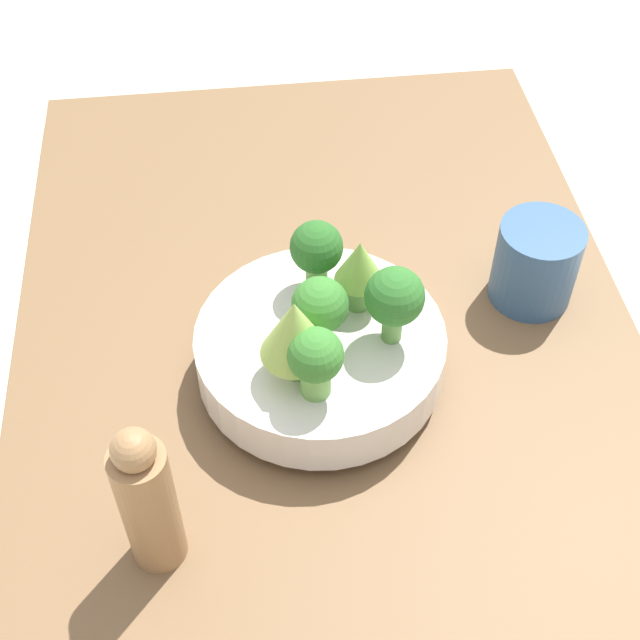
{
  "coord_description": "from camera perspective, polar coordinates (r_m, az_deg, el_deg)",
  "views": [
    {
      "loc": [
        0.53,
        -0.08,
        0.73
      ],
      "look_at": [
        -0.01,
        -0.01,
        0.12
      ],
      "focal_mm": 50.0,
      "sensor_mm": 36.0,
      "label": 1
    }
  ],
  "objects": [
    {
      "name": "broccoli_floret_right",
      "position": [
        0.76,
        -0.29,
        -2.52
      ],
      "size": [
        0.05,
        0.05,
        0.07
      ],
      "color": "#6BA34C",
      "rests_on": "bowl"
    },
    {
      "name": "pepper_mill",
      "position": [
        0.73,
        -10.99,
        -11.3
      ],
      "size": [
        0.05,
        0.05,
        0.17
      ],
      "color": "#997047",
      "rests_on": "table"
    },
    {
      "name": "romanesco_piece_far",
      "position": [
        0.83,
        2.53,
        3.4
      ],
      "size": [
        0.05,
        0.05,
        0.08
      ],
      "color": "#609347",
      "rests_on": "bowl"
    },
    {
      "name": "bowl",
      "position": [
        0.86,
        0.0,
        -2.06
      ],
      "size": [
        0.24,
        0.24,
        0.06
      ],
      "color": "silver",
      "rests_on": "table"
    },
    {
      "name": "broccoli_floret_left",
      "position": [
        0.85,
        -0.23,
        4.51
      ],
      "size": [
        0.05,
        0.05,
        0.08
      ],
      "color": "#6BA34C",
      "rests_on": "bowl"
    },
    {
      "name": "broccoli_floret_center",
      "position": [
        0.81,
        0.0,
        0.86
      ],
      "size": [
        0.05,
        0.05,
        0.07
      ],
      "color": "#6BA34C",
      "rests_on": "bowl"
    },
    {
      "name": "broccoli_floret_back",
      "position": [
        0.8,
        4.75,
        1.57
      ],
      "size": [
        0.05,
        0.05,
        0.08
      ],
      "color": "#609347",
      "rests_on": "bowl"
    },
    {
      "name": "romanesco_piece_near",
      "position": [
        0.76,
        -1.63,
        -0.65
      ],
      "size": [
        0.06,
        0.06,
        0.09
      ],
      "color": "#6BA34C",
      "rests_on": "bowl"
    },
    {
      "name": "ground_plane",
      "position": [
        0.91,
        0.98,
        -5.39
      ],
      "size": [
        6.0,
        6.0,
        0.0
      ],
      "primitive_type": "plane",
      "color": "beige"
    },
    {
      "name": "table",
      "position": [
        0.89,
        0.99,
        -4.75
      ],
      "size": [
        1.05,
        0.64,
        0.03
      ],
      "color": "brown",
      "rests_on": "ground_plane"
    },
    {
      "name": "cup",
      "position": [
        0.95,
        13.65,
        3.56
      ],
      "size": [
        0.09,
        0.09,
        0.09
      ],
      "color": "#33567F",
      "rests_on": "table"
    }
  ]
}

